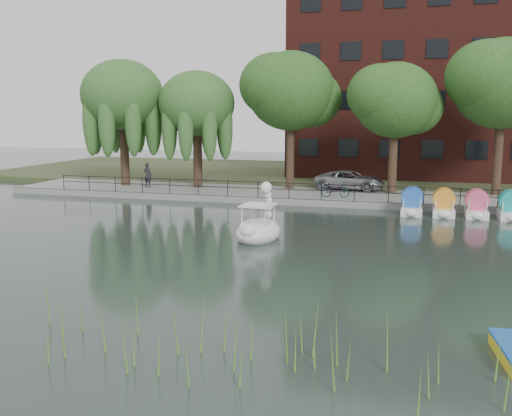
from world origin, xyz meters
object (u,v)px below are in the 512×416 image
at_px(bicycle, 335,189).
at_px(swan_boat, 259,227).
at_px(pedestrian, 148,173).
at_px(minivan, 350,179).

bearing_deg(bicycle, swan_boat, 160.43).
xyz_separation_m(pedestrian, swan_boat, (11.70, -12.48, -0.84)).
xyz_separation_m(bicycle, pedestrian, (-13.55, 1.31, 0.49)).
xyz_separation_m(minivan, swan_boat, (-2.30, -15.06, -0.60)).
distance_m(pedestrian, swan_boat, 17.13).
relative_size(minivan, pedestrian, 2.73).
height_order(minivan, swan_boat, swan_boat).
distance_m(bicycle, swan_boat, 11.33).
xyz_separation_m(minivan, bicycle, (-0.44, -3.89, -0.25)).
bearing_deg(minivan, swan_boat, 174.58).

